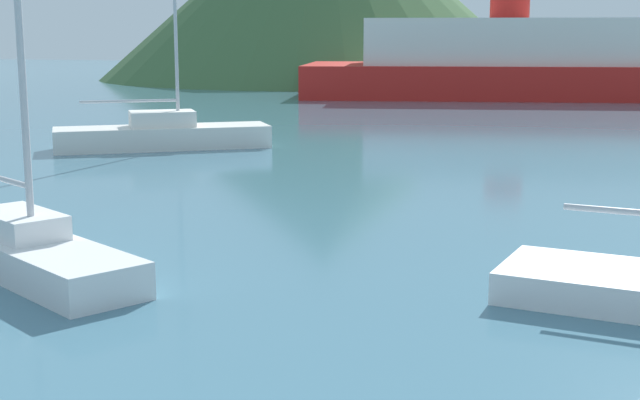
# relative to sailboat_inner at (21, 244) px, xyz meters

# --- Properties ---
(sailboat_inner) EXTENTS (6.05, 4.26, 8.71)m
(sailboat_inner) POSITION_rel_sailboat_inner_xyz_m (0.00, 0.00, 0.00)
(sailboat_inner) COLOR white
(sailboat_inner) RESTS_ON ground_plane
(sailboat_middle) EXTENTS (7.21, 5.71, 10.05)m
(sailboat_middle) POSITION_rel_sailboat_inner_xyz_m (-5.32, 15.36, 0.08)
(sailboat_middle) COLOR white
(sailboat_middle) RESTS_ON ground_plane
(ferry_distant) EXTENTS (27.00, 14.84, 6.46)m
(ferry_distant) POSITION_rel_sailboat_inner_xyz_m (3.32, 45.56, 1.71)
(ferry_distant) COLOR red
(ferry_distant) RESTS_ON ground_plane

